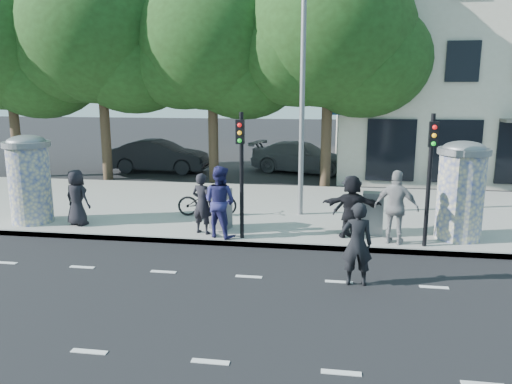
% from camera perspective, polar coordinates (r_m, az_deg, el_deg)
% --- Properties ---
extents(ground, '(120.00, 120.00, 0.00)m').
position_cam_1_polar(ground, '(10.09, -2.18, -12.54)').
color(ground, black).
rests_on(ground, ground).
extents(sidewalk, '(40.00, 8.00, 0.15)m').
position_cam_1_polar(sidewalk, '(17.11, 2.56, -2.02)').
color(sidewalk, gray).
rests_on(sidewalk, ground).
extents(curb, '(40.00, 0.10, 0.16)m').
position_cam_1_polar(curb, '(13.34, 0.71, -6.03)').
color(curb, slate).
rests_on(curb, ground).
extents(lane_dash_near, '(32.00, 0.12, 0.01)m').
position_cam_1_polar(lane_dash_near, '(8.18, -5.24, -18.77)').
color(lane_dash_near, silver).
rests_on(lane_dash_near, ground).
extents(lane_dash_far, '(32.00, 0.12, 0.01)m').
position_cam_1_polar(lane_dash_far, '(11.36, -0.83, -9.66)').
color(lane_dash_far, silver).
rests_on(lane_dash_far, ground).
extents(ad_column_left, '(1.36, 1.36, 2.65)m').
position_cam_1_polar(ad_column_left, '(16.44, -24.48, 1.55)').
color(ad_column_left, beige).
rests_on(ad_column_left, sidewalk).
extents(ad_column_right, '(1.36, 1.36, 2.65)m').
position_cam_1_polar(ad_column_right, '(14.39, 22.38, 0.40)').
color(ad_column_right, beige).
rests_on(ad_column_right, sidewalk).
extents(traffic_pole_near, '(0.22, 0.31, 3.40)m').
position_cam_1_polar(traffic_pole_near, '(13.18, -1.71, 3.38)').
color(traffic_pole_near, black).
rests_on(traffic_pole_near, sidewalk).
extents(traffic_pole_far, '(0.22, 0.31, 3.40)m').
position_cam_1_polar(traffic_pole_far, '(13.19, 19.30, 2.73)').
color(traffic_pole_far, black).
rests_on(traffic_pole_far, sidewalk).
extents(street_lamp, '(0.25, 0.93, 8.00)m').
position_cam_1_polar(street_lamp, '(15.70, 5.36, 14.07)').
color(street_lamp, slate).
rests_on(street_lamp, sidewalk).
extents(tree_far_left, '(7.20, 7.20, 9.26)m').
position_cam_1_polar(tree_far_left, '(26.18, -26.62, 15.04)').
color(tree_far_left, '#38281C').
rests_on(tree_far_left, ground).
extents(tree_mid_left, '(7.20, 7.20, 9.57)m').
position_cam_1_polar(tree_mid_left, '(23.96, -17.46, 16.88)').
color(tree_mid_left, '#38281C').
rests_on(tree_mid_left, ground).
extents(tree_near_left, '(6.80, 6.80, 8.97)m').
position_cam_1_polar(tree_near_left, '(22.43, -5.09, 16.62)').
color(tree_near_left, '#38281C').
rests_on(tree_near_left, ground).
extents(tree_center, '(7.00, 7.00, 9.30)m').
position_cam_1_polar(tree_center, '(21.43, 8.37, 17.44)').
color(tree_center, '#38281C').
rests_on(tree_center, ground).
extents(ped_a, '(0.94, 0.75, 1.67)m').
position_cam_1_polar(ped_a, '(15.67, -19.80, -0.60)').
color(ped_a, black).
rests_on(ped_a, sidewalk).
extents(ped_b, '(0.73, 0.60, 1.72)m').
position_cam_1_polar(ped_b, '(13.96, -6.17, -1.31)').
color(ped_b, black).
rests_on(ped_b, sidewalk).
extents(ped_c, '(1.17, 1.06, 1.96)m').
position_cam_1_polar(ped_c, '(13.60, -4.17, -1.09)').
color(ped_c, navy).
rests_on(ped_c, sidewalk).
extents(ped_d, '(1.19, 0.94, 1.61)m').
position_cam_1_polar(ped_d, '(14.31, 10.79, -1.35)').
color(ped_d, black).
rests_on(ped_d, sidewalk).
extents(ped_e, '(1.29, 0.99, 1.95)m').
position_cam_1_polar(ped_e, '(13.44, 15.74, -1.71)').
color(ped_e, gray).
rests_on(ped_e, sidewalk).
extents(ped_f, '(1.61, 0.62, 1.72)m').
position_cam_1_polar(ped_f, '(13.75, 10.88, -1.65)').
color(ped_f, black).
rests_on(ped_f, sidewalk).
extents(man_road, '(0.70, 0.49, 1.82)m').
position_cam_1_polar(man_road, '(10.87, 11.45, -5.84)').
color(man_road, black).
rests_on(man_road, ground).
extents(bicycle, '(0.97, 1.96, 0.99)m').
position_cam_1_polar(bicycle, '(15.98, -5.60, -0.97)').
color(bicycle, black).
rests_on(bicycle, sidewalk).
extents(cabinet_left, '(0.67, 0.58, 1.18)m').
position_cam_1_polar(cabinet_left, '(14.49, -4.09, -1.88)').
color(cabinet_left, '#5D5F62').
rests_on(cabinet_left, sidewalk).
extents(cabinet_right, '(0.60, 0.46, 1.19)m').
position_cam_1_polar(cabinet_right, '(14.24, 13.19, -2.39)').
color(cabinet_right, slate).
rests_on(cabinet_right, sidewalk).
extents(car_mid, '(1.75, 4.91, 1.61)m').
position_cam_1_polar(car_mid, '(25.57, -10.98, 4.04)').
color(car_mid, black).
rests_on(car_mid, ground).
extents(car_right, '(3.31, 5.56, 1.51)m').
position_cam_1_polar(car_right, '(25.24, 5.30, 4.00)').
color(car_right, slate).
rests_on(car_right, ground).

